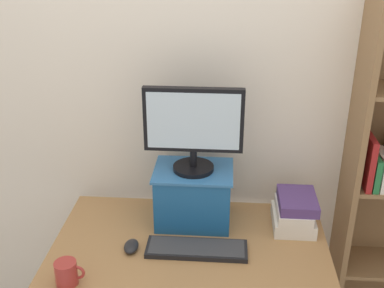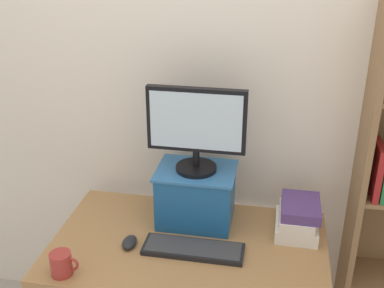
{
  "view_description": "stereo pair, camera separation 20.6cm",
  "coord_description": "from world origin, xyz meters",
  "px_view_note": "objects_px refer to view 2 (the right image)",
  "views": [
    {
      "loc": [
        0.15,
        -1.8,
        2.09
      ],
      "look_at": [
        0.0,
        0.08,
        1.24
      ],
      "focal_mm": 45.0,
      "sensor_mm": 36.0,
      "label": 1
    },
    {
      "loc": [
        0.35,
        -1.77,
        2.09
      ],
      "look_at": [
        0.0,
        0.08,
        1.24
      ],
      "focal_mm": 45.0,
      "sensor_mm": 36.0,
      "label": 2
    }
  ],
  "objects_px": {
    "desk": "(188,259)",
    "riser_box": "(197,194)",
    "book_stack": "(298,218)",
    "computer_monitor": "(197,127)",
    "coffee_mug": "(62,264)",
    "keyboard": "(193,249)",
    "computer_mouse": "(129,242)"
  },
  "relations": [
    {
      "from": "computer_monitor",
      "to": "keyboard",
      "type": "distance_m",
      "value": 0.55
    },
    {
      "from": "desk",
      "to": "riser_box",
      "type": "height_order",
      "value": "riser_box"
    },
    {
      "from": "computer_monitor",
      "to": "keyboard",
      "type": "xyz_separation_m",
      "value": [
        0.03,
        -0.25,
        -0.48
      ]
    },
    {
      "from": "desk",
      "to": "book_stack",
      "type": "bearing_deg",
      "value": 20.64
    },
    {
      "from": "coffee_mug",
      "to": "computer_monitor",
      "type": "bearing_deg",
      "value": 46.31
    },
    {
      "from": "coffee_mug",
      "to": "keyboard",
      "type": "bearing_deg",
      "value": 26.25
    },
    {
      "from": "computer_monitor",
      "to": "book_stack",
      "type": "bearing_deg",
      "value": -1.56
    },
    {
      "from": "riser_box",
      "to": "computer_monitor",
      "type": "xyz_separation_m",
      "value": [
        0.0,
        -0.0,
        0.35
      ]
    },
    {
      "from": "riser_box",
      "to": "computer_mouse",
      "type": "bearing_deg",
      "value": -134.99
    },
    {
      "from": "coffee_mug",
      "to": "book_stack",
      "type": "bearing_deg",
      "value": 26.84
    },
    {
      "from": "computer_monitor",
      "to": "computer_mouse",
      "type": "xyz_separation_m",
      "value": [
        -0.26,
        -0.26,
        -0.48
      ]
    },
    {
      "from": "keyboard",
      "to": "coffee_mug",
      "type": "distance_m",
      "value": 0.56
    },
    {
      "from": "computer_monitor",
      "to": "coffee_mug",
      "type": "bearing_deg",
      "value": -133.69
    },
    {
      "from": "riser_box",
      "to": "book_stack",
      "type": "bearing_deg",
      "value": -1.73
    },
    {
      "from": "riser_box",
      "to": "computer_mouse",
      "type": "height_order",
      "value": "riser_box"
    },
    {
      "from": "book_stack",
      "to": "desk",
      "type": "bearing_deg",
      "value": -159.36
    },
    {
      "from": "book_stack",
      "to": "riser_box",
      "type": "bearing_deg",
      "value": 178.27
    },
    {
      "from": "computer_mouse",
      "to": "coffee_mug",
      "type": "distance_m",
      "value": 0.32
    },
    {
      "from": "desk",
      "to": "computer_mouse",
      "type": "relative_size",
      "value": 11.99
    },
    {
      "from": "desk",
      "to": "book_stack",
      "type": "height_order",
      "value": "book_stack"
    },
    {
      "from": "desk",
      "to": "riser_box",
      "type": "bearing_deg",
      "value": 89.34
    },
    {
      "from": "desk",
      "to": "computer_monitor",
      "type": "bearing_deg",
      "value": 89.33
    },
    {
      "from": "computer_monitor",
      "to": "computer_mouse",
      "type": "bearing_deg",
      "value": -135.15
    },
    {
      "from": "book_stack",
      "to": "coffee_mug",
      "type": "distance_m",
      "value": 1.07
    },
    {
      "from": "computer_monitor",
      "to": "coffee_mug",
      "type": "relative_size",
      "value": 3.67
    },
    {
      "from": "desk",
      "to": "computer_mouse",
      "type": "height_order",
      "value": "computer_mouse"
    },
    {
      "from": "desk",
      "to": "coffee_mug",
      "type": "xyz_separation_m",
      "value": [
        -0.47,
        -0.3,
        0.14
      ]
    },
    {
      "from": "desk",
      "to": "coffee_mug",
      "type": "bearing_deg",
      "value": -147.45
    },
    {
      "from": "desk",
      "to": "coffee_mug",
      "type": "distance_m",
      "value": 0.58
    },
    {
      "from": "book_stack",
      "to": "computer_monitor",
      "type": "bearing_deg",
      "value": 178.44
    },
    {
      "from": "riser_box",
      "to": "coffee_mug",
      "type": "relative_size",
      "value": 3.02
    },
    {
      "from": "book_stack",
      "to": "coffee_mug",
      "type": "bearing_deg",
      "value": -153.16
    }
  ]
}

